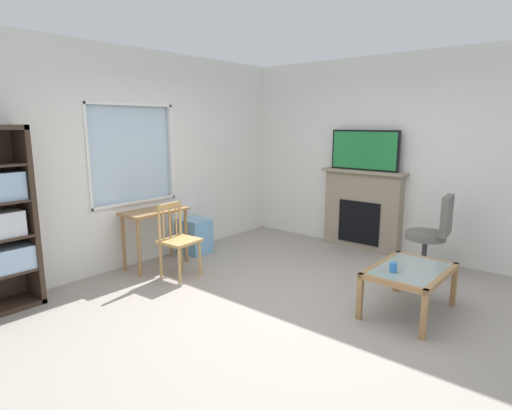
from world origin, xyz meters
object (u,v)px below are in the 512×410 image
office_chair (433,231)px  coffee_table (410,275)px  wooden_chair (178,239)px  fireplace (362,210)px  plastic_drawer_unit (195,236)px  sippy_cup (393,267)px  desk_under_window (155,221)px  tv (364,150)px

office_chair → coffee_table: size_ratio=1.06×
wooden_chair → fireplace: size_ratio=0.71×
plastic_drawer_unit → sippy_cup: 3.02m
office_chair → desk_under_window: bearing=125.3°
office_chair → sippy_cup: 1.47m
plastic_drawer_unit → fireplace: bearing=-44.8°
fireplace → sippy_cup: bearing=-146.5°
fireplace → sippy_cup: fireplace is taller
tv → office_chair: (-0.43, -1.17, -0.91)m
wooden_chair → coffee_table: wooden_chair is taller
plastic_drawer_unit → sippy_cup: bearing=-93.0°
fireplace → sippy_cup: (-1.91, -1.26, -0.09)m
desk_under_window → wooden_chair: (-0.05, -0.51, -0.15)m
wooden_chair → sippy_cup: 2.52m
desk_under_window → fireplace: size_ratio=0.67×
plastic_drawer_unit → coffee_table: plastic_drawer_unit is taller
desk_under_window → coffee_table: size_ratio=0.89×
office_chair → tv: bearing=69.9°
coffee_table → desk_under_window: bearing=104.1°
desk_under_window → office_chair: 3.50m
wooden_chair → plastic_drawer_unit: bearing=36.2°
plastic_drawer_unit → tv: size_ratio=0.49×
wooden_chair → coffee_table: bearing=-72.1°
fireplace → coffee_table: bearing=-141.6°
sippy_cup → fireplace: bearing=33.5°
wooden_chair → plastic_drawer_unit: (0.77, 0.56, -0.21)m
sippy_cup → office_chair: bearing=3.7°
office_chair → coffee_table: office_chair is taller
desk_under_window → office_chair: size_ratio=0.84×
coffee_table → office_chair: bearing=8.4°
fireplace → office_chair: fireplace is taller
tv → coffee_table: (-1.69, -1.35, -1.08)m
office_chair → coffee_table: (-1.26, -0.19, -0.16)m
plastic_drawer_unit → sippy_cup: (-0.16, -3.00, 0.25)m
plastic_drawer_unit → office_chair: 3.20m
desk_under_window → sippy_cup: 3.01m
desk_under_window → wooden_chair: size_ratio=0.94×
wooden_chair → fireplace: bearing=-25.0°
desk_under_window → office_chair: office_chair is taller
fireplace → sippy_cup: size_ratio=14.06×
desk_under_window → sippy_cup: bearing=-79.2°
wooden_chair → tv: bearing=-25.2°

